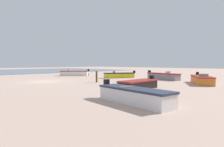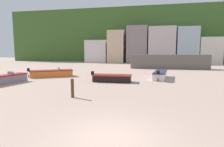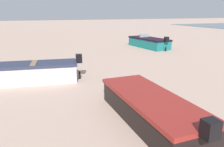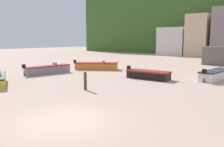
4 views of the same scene
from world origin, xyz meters
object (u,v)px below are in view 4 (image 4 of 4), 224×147
(boat_grey_3, at_px, (48,69))
(boat_white_6, at_px, (216,75))
(boat_black_2, at_px, (148,75))
(boat_orange_1, at_px, (96,66))
(mooring_post_near_water, at_px, (85,81))

(boat_grey_3, height_order, boat_white_6, boat_grey_3)
(boat_black_2, height_order, boat_grey_3, boat_grey_3)
(boat_orange_1, xyz_separation_m, boat_black_2, (8.52, -2.35, -0.05))
(boat_orange_1, distance_m, mooring_post_near_water, 11.98)
(boat_orange_1, distance_m, boat_white_6, 13.87)
(boat_orange_1, height_order, boat_white_6, same)
(boat_white_6, bearing_deg, boat_orange_1, -166.73)
(mooring_post_near_water, bearing_deg, boat_grey_3, 158.04)
(boat_orange_1, distance_m, boat_black_2, 8.84)
(boat_orange_1, xyz_separation_m, mooring_post_near_water, (7.11, -9.63, 0.22))
(boat_orange_1, xyz_separation_m, boat_white_6, (13.81, 1.26, -0.00))
(boat_black_2, bearing_deg, boat_white_6, 123.52)
(boat_white_6, height_order, mooring_post_near_water, mooring_post_near_water)
(boat_black_2, distance_m, boat_grey_3, 11.11)
(boat_orange_1, relative_size, boat_black_2, 1.21)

